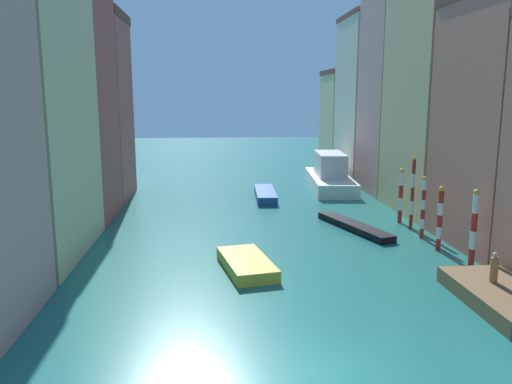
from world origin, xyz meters
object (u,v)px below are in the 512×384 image
at_px(mooring_pole_1, 440,218).
at_px(mooring_pole_4, 401,195).
at_px(motorboat_1, 265,194).
at_px(mooring_pole_3, 413,192).
at_px(person_on_dock, 494,268).
at_px(gondola_black, 354,226).
at_px(vaporetto_white, 330,175).
at_px(waterfront_dock, 503,297).
at_px(mooring_pole_0, 474,227).
at_px(mooring_pole_2, 423,207).
at_px(motorboat_0, 247,264).

relative_size(mooring_pole_1, mooring_pole_4, 0.98).
bearing_deg(motorboat_1, mooring_pole_3, -51.05).
height_order(person_on_dock, gondola_black, person_on_dock).
xyz_separation_m(mooring_pole_4, vaporetto_white, (-1.94, 14.85, -0.76)).
bearing_deg(gondola_black, waterfront_dock, -77.33).
bearing_deg(waterfront_dock, mooring_pole_0, 76.81).
relative_size(mooring_pole_1, mooring_pole_2, 0.96).
distance_m(vaporetto_white, gondola_black, 16.71).
distance_m(mooring_pole_1, vaporetto_white, 21.94).
height_order(gondola_black, motorboat_1, motorboat_1).
bearing_deg(mooring_pole_3, mooring_pole_0, -89.31).
bearing_deg(mooring_pole_0, gondola_black, 117.20).
distance_m(mooring_pole_3, gondola_black, 4.85).
relative_size(waterfront_dock, gondola_black, 0.82).
height_order(vaporetto_white, motorboat_0, vaporetto_white).
distance_m(mooring_pole_1, gondola_black, 6.78).
xyz_separation_m(gondola_black, motorboat_0, (-8.20, -7.90, 0.09)).
bearing_deg(motorboat_0, mooring_pole_4, 38.26).
bearing_deg(motorboat_1, gondola_black, -66.29).
bearing_deg(mooring_pole_4, mooring_pole_3, -81.14).
distance_m(mooring_pole_3, motorboat_0, 14.97).
bearing_deg(gondola_black, mooring_pole_2, -32.88).
relative_size(person_on_dock, gondola_black, 0.18).
bearing_deg(motorboat_0, mooring_pole_0, -2.33).
distance_m(mooring_pole_1, mooring_pole_4, 7.00).
distance_m(mooring_pole_0, mooring_pole_2, 5.90).
bearing_deg(mooring_pole_0, mooring_pole_4, 91.97).
xyz_separation_m(mooring_pole_2, motorboat_0, (-12.12, -5.37, -1.81)).
height_order(mooring_pole_0, mooring_pole_4, mooring_pole_0).
xyz_separation_m(waterfront_dock, vaporetto_white, (-1.05, 30.26, 0.96)).
height_order(vaporetto_white, gondola_black, vaporetto_white).
distance_m(person_on_dock, mooring_pole_2, 10.30).
bearing_deg(mooring_pole_0, motorboat_1, 115.19).
distance_m(waterfront_dock, motorboat_1, 26.72).
bearing_deg(vaporetto_white, mooring_pole_3, -82.41).
height_order(mooring_pole_2, motorboat_0, mooring_pole_2).
height_order(waterfront_dock, mooring_pole_4, mooring_pole_4).
relative_size(vaporetto_white, gondola_black, 1.60).
relative_size(mooring_pole_4, motorboat_0, 0.75).
distance_m(person_on_dock, mooring_pole_0, 4.60).
xyz_separation_m(waterfront_dock, motorboat_1, (-8.22, 25.42, -0.00)).
bearing_deg(person_on_dock, gondola_black, 103.61).
height_order(mooring_pole_1, vaporetto_white, mooring_pole_1).
height_order(person_on_dock, mooring_pole_2, mooring_pole_2).
distance_m(mooring_pole_2, vaporetto_white, 19.19).
relative_size(person_on_dock, motorboat_0, 0.27).
xyz_separation_m(mooring_pole_1, motorboat_0, (-12.02, -2.60, -1.73)).
xyz_separation_m(person_on_dock, motorboat_0, (-11.30, 4.87, -1.11)).
relative_size(waterfront_dock, mooring_pole_3, 1.27).
bearing_deg(mooring_pole_4, vaporetto_white, 97.45).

